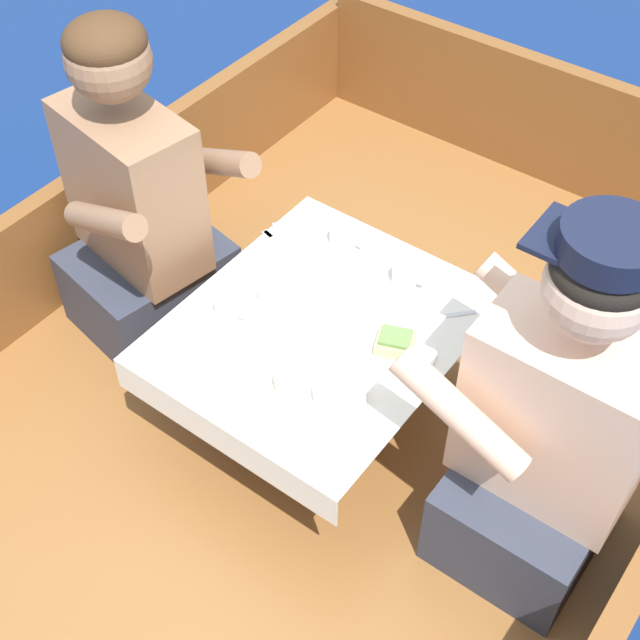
% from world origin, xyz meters
% --- Properties ---
extents(ground_plane, '(60.00, 60.00, 0.00)m').
position_xyz_m(ground_plane, '(0.00, 0.00, 0.00)').
color(ground_plane, navy).
extents(boat_deck, '(1.95, 2.96, 0.26)m').
position_xyz_m(boat_deck, '(0.00, 0.00, 0.13)').
color(boat_deck, brown).
rests_on(boat_deck, ground_plane).
extents(gunwale_port, '(0.06, 2.96, 0.39)m').
position_xyz_m(gunwale_port, '(-0.95, 0.00, 0.45)').
color(gunwale_port, brown).
rests_on(gunwale_port, boat_deck).
extents(gunwale_starboard, '(0.06, 2.96, 0.39)m').
position_xyz_m(gunwale_starboard, '(0.95, 0.00, 0.45)').
color(gunwale_starboard, brown).
rests_on(gunwale_starboard, boat_deck).
extents(bow_coaming, '(1.83, 0.06, 0.45)m').
position_xyz_m(bow_coaming, '(0.00, 1.45, 0.48)').
color(bow_coaming, brown).
rests_on(bow_coaming, boat_deck).
extents(cockpit_table, '(0.69, 0.80, 0.36)m').
position_xyz_m(cockpit_table, '(0.00, 0.07, 0.58)').
color(cockpit_table, '#B2B2B7').
rests_on(cockpit_table, boat_deck).
extents(person_port, '(0.57, 0.52, 1.01)m').
position_xyz_m(person_port, '(-0.65, 0.07, 0.67)').
color(person_port, '#333847').
rests_on(person_port, boat_deck).
extents(person_starboard, '(0.52, 0.44, 1.02)m').
position_xyz_m(person_starboard, '(0.65, 0.06, 0.68)').
color(person_starboard, '#333847').
rests_on(person_starboard, boat_deck).
extents(plate_sandwich, '(0.21, 0.21, 0.01)m').
position_xyz_m(plate_sandwich, '(0.20, 0.11, 0.62)').
color(plate_sandwich, white).
rests_on(plate_sandwich, cockpit_table).
extents(plate_bread, '(0.19, 0.19, 0.01)m').
position_xyz_m(plate_bread, '(0.02, -0.01, 0.62)').
color(plate_bread, white).
rests_on(plate_bread, cockpit_table).
extents(sandwich, '(0.11, 0.11, 0.05)m').
position_xyz_m(sandwich, '(0.20, 0.11, 0.65)').
color(sandwich, '#E0BC7F').
rests_on(sandwich, plate_sandwich).
extents(bowl_port_near, '(0.13, 0.13, 0.04)m').
position_xyz_m(bowl_port_near, '(0.18, -0.10, 0.64)').
color(bowl_port_near, white).
rests_on(bowl_port_near, cockpit_table).
extents(bowl_starboard_near, '(0.11, 0.11, 0.04)m').
position_xyz_m(bowl_starboard_near, '(-0.14, 0.08, 0.64)').
color(bowl_starboard_near, white).
rests_on(bowl_starboard_near, cockpit_table).
extents(bowl_center_far, '(0.13, 0.13, 0.04)m').
position_xyz_m(bowl_center_far, '(-0.18, -0.17, 0.64)').
color(bowl_center_far, white).
rests_on(bowl_center_far, cockpit_table).
extents(coffee_cup_port, '(0.11, 0.08, 0.06)m').
position_xyz_m(coffee_cup_port, '(-0.14, 0.37, 0.65)').
color(coffee_cup_port, white).
rests_on(coffee_cup_port, cockpit_table).
extents(coffee_cup_starboard, '(0.09, 0.07, 0.06)m').
position_xyz_m(coffee_cup_starboard, '(-0.22, -0.04, 0.65)').
color(coffee_cup_starboard, white).
rests_on(coffee_cup_starboard, cockpit_table).
extents(coffee_cup_center, '(0.10, 0.07, 0.06)m').
position_xyz_m(coffee_cup_center, '(0.09, 0.34, 0.65)').
color(coffee_cup_center, white).
rests_on(coffee_cup_center, cockpit_table).
extents(tin_can, '(0.07, 0.07, 0.05)m').
position_xyz_m(tin_can, '(0.06, -0.14, 0.64)').
color(tin_can, silver).
rests_on(tin_can, cockpit_table).
extents(utensil_spoon_starboard, '(0.17, 0.06, 0.01)m').
position_xyz_m(utensil_spoon_starboard, '(-0.11, 0.24, 0.62)').
color(utensil_spoon_starboard, silver).
rests_on(utensil_spoon_starboard, cockpit_table).
extents(utensil_knife_starboard, '(0.12, 0.13, 0.00)m').
position_xyz_m(utensil_knife_starboard, '(0.24, 0.29, 0.62)').
color(utensil_knife_starboard, silver).
rests_on(utensil_knife_starboard, cockpit_table).
extents(utensil_spoon_port, '(0.14, 0.12, 0.01)m').
position_xyz_m(utensil_spoon_port, '(-0.05, -0.16, 0.62)').
color(utensil_spoon_port, silver).
rests_on(utensil_spoon_port, cockpit_table).
extents(utensil_knife_port, '(0.16, 0.07, 0.00)m').
position_xyz_m(utensil_knife_port, '(0.18, -0.20, 0.62)').
color(utensil_knife_port, silver).
rests_on(utensil_knife_port, cockpit_table).
extents(utensil_spoon_center, '(0.11, 0.15, 0.01)m').
position_xyz_m(utensil_spoon_center, '(-0.28, 0.40, 0.62)').
color(utensil_spoon_center, silver).
rests_on(utensil_spoon_center, cockpit_table).
extents(utensil_fork_port, '(0.17, 0.06, 0.00)m').
position_xyz_m(utensil_fork_port, '(-0.28, 0.25, 0.62)').
color(utensil_fork_port, silver).
rests_on(utensil_fork_port, cockpit_table).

